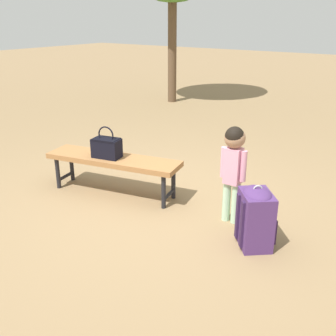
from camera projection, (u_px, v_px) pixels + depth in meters
name	position (u px, v px, depth m)	size (l,w,h in m)	color
ground_plane	(149.00, 205.00, 4.46)	(40.00, 40.00, 0.00)	#8C704C
park_bench	(113.00, 162.00, 4.63)	(1.65, 0.73, 0.45)	#9E6B3D
handbag	(107.00, 147.00, 4.56)	(0.35, 0.24, 0.37)	black
child_standing	(233.00, 160.00, 3.87)	(0.27, 0.20, 1.00)	#B2D8B2
backpack_large	(256.00, 216.00, 3.58)	(0.43, 0.44, 0.60)	#4C2D66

